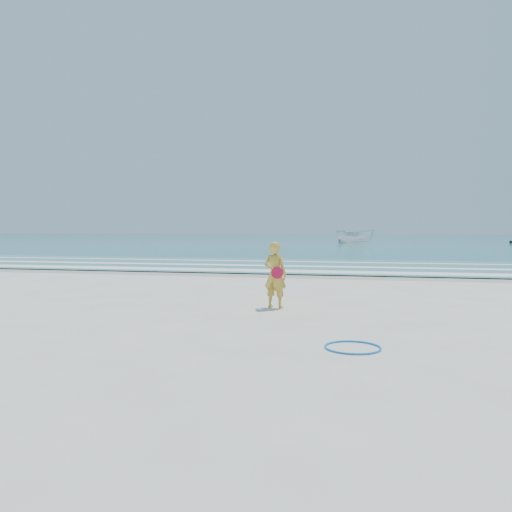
# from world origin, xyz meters

# --- Properties ---
(ground) EXTENTS (400.00, 400.00, 0.00)m
(ground) POSITION_xyz_m (0.00, 0.00, 0.00)
(ground) COLOR silver
(ground) RESTS_ON ground
(wet_sand) EXTENTS (400.00, 2.40, 0.00)m
(wet_sand) POSITION_xyz_m (0.00, 9.00, 0.00)
(wet_sand) COLOR #B2A893
(wet_sand) RESTS_ON ground
(ocean) EXTENTS (400.00, 190.00, 0.04)m
(ocean) POSITION_xyz_m (0.00, 105.00, 0.02)
(ocean) COLOR #19727F
(ocean) RESTS_ON ground
(shallow) EXTENTS (400.00, 10.00, 0.01)m
(shallow) POSITION_xyz_m (0.00, 14.00, 0.04)
(shallow) COLOR #59B7AD
(shallow) RESTS_ON ocean
(foam_near) EXTENTS (400.00, 1.40, 0.01)m
(foam_near) POSITION_xyz_m (0.00, 10.30, 0.05)
(foam_near) COLOR white
(foam_near) RESTS_ON shallow
(foam_mid) EXTENTS (400.00, 0.90, 0.01)m
(foam_mid) POSITION_xyz_m (0.00, 13.20, 0.05)
(foam_mid) COLOR white
(foam_mid) RESTS_ON shallow
(foam_far) EXTENTS (400.00, 0.60, 0.01)m
(foam_far) POSITION_xyz_m (0.00, 16.50, 0.05)
(foam_far) COLOR white
(foam_far) RESTS_ON shallow
(hoop) EXTENTS (1.07, 1.07, 0.03)m
(hoop) POSITION_xyz_m (2.90, -2.60, 0.02)
(hoop) COLOR blue
(hoop) RESTS_ON ground
(boat) EXTENTS (4.83, 1.92, 1.85)m
(boat) POSITION_xyz_m (1.16, 54.07, 0.96)
(boat) COLOR silver
(boat) RESTS_ON ocean
(buoy) EXTENTS (0.39, 0.39, 0.39)m
(buoy) POSITION_xyz_m (20.36, 58.66, 0.23)
(buoy) COLOR black
(buoy) RESTS_ON ocean
(woman) EXTENTS (0.62, 0.50, 1.49)m
(woman) POSITION_xyz_m (1.06, 0.92, 0.75)
(woman) COLOR gold
(woman) RESTS_ON ground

